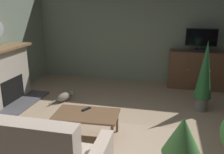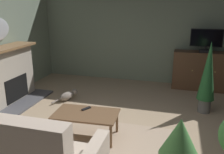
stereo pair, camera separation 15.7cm
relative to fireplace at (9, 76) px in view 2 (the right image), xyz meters
The scene contains 11 objects.
ground_plane 3.08m from the fireplace, 22.21° to the right, with size 6.74×7.52×0.04m, color tan.
wall_back 3.74m from the fireplace, 40.30° to the left, with size 6.74×0.10×2.65m, color gray.
rug_central 2.89m from the fireplace, 27.94° to the right, with size 2.48×1.89×0.01m, color tan.
fireplace is the anchor object (origin of this frame).
tv_cabinet 4.65m from the fireplace, 25.72° to the left, with size 1.47×0.46×0.97m.
television 4.68m from the fireplace, 25.13° to the left, with size 0.75×0.20×0.57m.
coffee_table 2.43m from the fireplace, 24.34° to the right, with size 1.06×0.65×0.43m.
tv_remote 2.32m from the fireplace, 21.54° to the right, with size 0.17×0.05×0.02m, color black.
potted_plant_small_fern_corner 4.20m from the fireplace, ahead, with size 0.34×0.34×1.45m.
potted_plant_leafy_by_curtain 3.97m from the fireplace, 22.47° to the right, with size 0.51×0.51×0.78m.
cat 1.36m from the fireplace, 19.22° to the left, with size 0.38×0.65×0.21m.
Camera 2 is at (0.78, -3.20, 2.12)m, focal length 39.02 mm.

